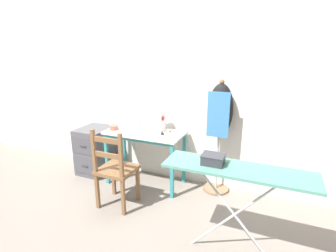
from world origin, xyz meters
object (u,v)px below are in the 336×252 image
Objects in this scene: scissors at (169,139)px; thread_spool_near_machine at (162,133)px; thread_spool_mid_table at (170,131)px; wooden_chair at (115,170)px; sewing_machine at (151,121)px; dress_form at (220,117)px; filing_cabinet at (95,150)px; fabric_bowl at (114,128)px; ironing_board at (238,173)px; storage_box at (213,159)px.

scissors is 0.17m from thread_spool_near_machine.
wooden_chair is at bearing -117.71° from thread_spool_mid_table.
sewing_machine is 2.73× the size of scissors.
thread_spool_mid_table is 0.03× the size of dress_form.
dress_form is (1.75, 0.16, 0.64)m from filing_cabinet.
sewing_machine is at bearing -177.08° from thread_spool_mid_table.
wooden_chair is 1.00m from filing_cabinet.
fabric_bowl is 0.74m from thread_spool_mid_table.
fabric_bowl is 0.10× the size of ironing_board.
fabric_bowl is 0.67m from thread_spool_near_machine.
fabric_bowl reaches higher than filing_cabinet.
wooden_chair is at bearing -99.42° from sewing_machine.
thread_spool_near_machine is at bearing -2.93° from filing_cabinet.
scissors is at bearing -147.85° from dress_form.
sewing_machine reaches higher than fabric_bowl.
ironing_board reaches higher than scissors.
dress_form is 1.18× the size of ironing_board.
thread_spool_near_machine is at bearing -161.75° from dress_form.
dress_form is 1.12m from ironing_board.
storage_box is (1.92, -0.88, 0.54)m from filing_cabinet.
filing_cabinet is (-0.77, 0.63, -0.11)m from wooden_chair.
filing_cabinet is (-0.42, 0.11, -0.42)m from fabric_bowl.
thread_spool_near_machine is at bearing 4.30° from fabric_bowl.
ironing_board is at bearing -24.35° from fabric_bowl.
fabric_bowl is at bearing -168.64° from dress_form.
dress_form reaches higher than fabric_bowl.
thread_spool_near_machine is 0.73m from dress_form.
thread_spool_mid_table is 1.38m from ironing_board.
thread_spool_near_machine is (-0.13, 0.11, 0.02)m from scissors.
scissors reaches higher than filing_cabinet.
sewing_machine is 0.88m from dress_form.
thread_spool_near_machine reaches higher than scissors.
thread_spool_near_machine is 0.24× the size of storage_box.
storage_box is at bearing -24.51° from filing_cabinet.
wooden_chair is at bearing 169.38° from ironing_board.
sewing_machine is 1.56m from ironing_board.
wooden_chair reaches higher than ironing_board.
scissors is at bearing -4.42° from fabric_bowl.
storage_box is (0.70, -0.71, 0.15)m from scissors.
storage_box reaches higher than scissors.
wooden_chair is (-0.37, -0.70, -0.30)m from thread_spool_mid_table.
fabric_bowl is at bearing -14.18° from filing_cabinet.
wooden_chair is 0.78× the size of ironing_board.
thread_spool_mid_table reaches higher than filing_cabinet.
scissors is at bearing -40.43° from thread_spool_near_machine.
thread_spool_near_machine is at bearing 60.55° from wooden_chair.
fabric_bowl is 1.37m from dress_form.
dress_form is at bearing 38.79° from wooden_chair.
fabric_bowl is at bearing 152.84° from storage_box.
dress_form is at bearing 32.15° from scissors.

